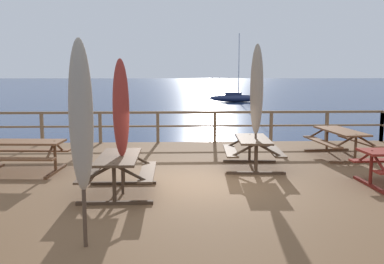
# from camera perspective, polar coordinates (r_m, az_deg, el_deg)

# --- Properties ---
(ground_plane) EXTENTS (600.00, 600.00, 0.00)m
(ground_plane) POSITION_cam_1_polar(r_m,az_deg,el_deg) (9.51, 0.22, -11.80)
(ground_plane) COLOR navy
(wooden_deck) EXTENTS (14.05, 11.07, 0.85)m
(wooden_deck) POSITION_cam_1_polar(r_m,az_deg,el_deg) (9.38, 0.22, -9.36)
(wooden_deck) COLOR brown
(wooden_deck) RESTS_ON ground
(railing_waterside_far) EXTENTS (13.85, 0.10, 1.09)m
(railing_waterside_far) POSITION_cam_1_polar(r_m,az_deg,el_deg) (14.43, -0.77, 1.51)
(railing_waterside_far) COLOR brown
(railing_waterside_far) RESTS_ON wooden_deck
(picnic_table_front_left) EXTENTS (2.06, 1.52, 0.78)m
(picnic_table_front_left) POSITION_cam_1_polar(r_m,az_deg,el_deg) (10.87, -22.14, -2.21)
(picnic_table_front_left) COLOR brown
(picnic_table_front_left) RESTS_ON wooden_deck
(picnic_table_front_right) EXTENTS (1.50, 1.79, 0.78)m
(picnic_table_front_right) POSITION_cam_1_polar(r_m,az_deg,el_deg) (10.64, 8.27, -1.96)
(picnic_table_front_right) COLOR brown
(picnic_table_front_right) RESTS_ON wooden_deck
(picnic_table_mid_right) EXTENTS (1.41, 1.77, 0.78)m
(picnic_table_mid_right) POSITION_cam_1_polar(r_m,az_deg,el_deg) (8.41, -9.89, -4.61)
(picnic_table_mid_right) COLOR brown
(picnic_table_mid_right) RESTS_ON wooden_deck
(picnic_table_mid_left) EXTENTS (1.55, 2.21, 0.78)m
(picnic_table_mid_left) POSITION_cam_1_polar(r_m,az_deg,el_deg) (12.74, 19.51, -0.66)
(picnic_table_mid_left) COLOR brown
(picnic_table_mid_left) RESTS_ON wooden_deck
(patio_umbrella_tall_front) EXTENTS (0.32, 0.32, 2.83)m
(patio_umbrella_tall_front) POSITION_cam_1_polar(r_m,az_deg,el_deg) (5.73, -14.83, 2.01)
(patio_umbrella_tall_front) COLOR #4C3828
(patio_umbrella_tall_front) RESTS_ON wooden_deck
(patio_umbrella_tall_mid_left) EXTENTS (0.32, 0.32, 3.09)m
(patio_umbrella_tall_mid_left) POSITION_cam_1_polar(r_m,az_deg,el_deg) (10.46, 8.77, 5.64)
(patio_umbrella_tall_mid_left) COLOR #4C3828
(patio_umbrella_tall_mid_left) RESTS_ON wooden_deck
(patio_umbrella_tall_mid_right) EXTENTS (0.32, 0.32, 2.65)m
(patio_umbrella_tall_mid_right) POSITION_cam_1_polar(r_m,az_deg,el_deg) (8.23, -9.62, 3.11)
(patio_umbrella_tall_mid_right) COLOR #4C3828
(patio_umbrella_tall_mid_right) RESTS_ON wooden_deck
(sailboat_distant) EXTENTS (6.05, 1.88, 7.72)m
(sailboat_distant) POSITION_cam_1_polar(r_m,az_deg,el_deg) (48.48, 5.94, 4.67)
(sailboat_distant) COLOR navy
(sailboat_distant) RESTS_ON ground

